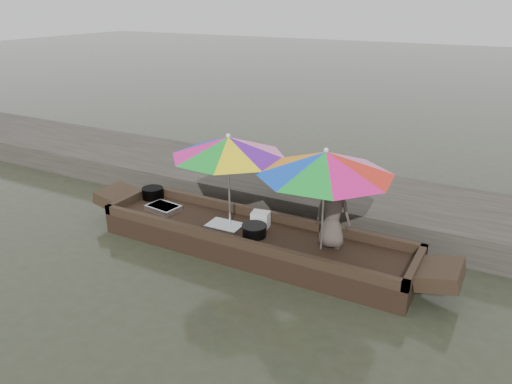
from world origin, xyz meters
The scene contains 11 objects.
water centered at (0.00, 0.00, 0.00)m, with size 80.00×80.00×0.00m, color #2A2D1E.
dock centered at (0.00, 2.20, 0.25)m, with size 22.00×2.20×0.50m, color #2D2B26.
boat_hull centered at (0.00, 0.00, 0.17)m, with size 5.14×1.20×0.35m, color black.
cooking_pot centered at (-2.32, 0.36, 0.45)m, with size 0.38×0.38×0.20m, color black.
tray_crayfish centered at (-1.79, 0.00, 0.39)m, with size 0.56×0.39×0.09m, color silver.
tray_scallop centered at (-0.48, -0.08, 0.38)m, with size 0.56×0.39×0.06m, color silver.
charcoal_grill centered at (0.08, -0.11, 0.44)m, with size 0.37×0.37×0.17m, color black.
supply_bag centered at (0.01, 0.23, 0.48)m, with size 0.28×0.22×0.26m, color silver.
vendor centered at (1.25, 0.16, 0.89)m, with size 0.53×0.35×1.08m, color #4D423B.
umbrella_bow centered at (-0.43, 0.00, 1.12)m, with size 1.80×1.80×1.55m, color pink, non-canonical shape.
umbrella_stern centered at (1.15, 0.00, 1.12)m, with size 1.96×1.96×1.55m, color red, non-canonical shape.
Camera 1 is at (3.47, -6.22, 3.84)m, focal length 35.00 mm.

